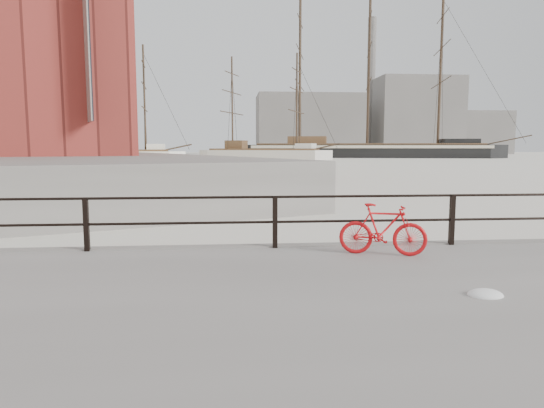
# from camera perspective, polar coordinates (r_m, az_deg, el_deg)

# --- Properties ---
(ground) EXTENTS (400.00, 400.00, 0.00)m
(ground) POSITION_cam_1_polar(r_m,az_deg,el_deg) (10.45, 19.87, -6.23)
(ground) COLOR white
(ground) RESTS_ON ground
(far_quay) EXTENTS (78.44, 148.07, 1.80)m
(far_quay) POSITION_cam_1_polar(r_m,az_deg,el_deg) (88.73, -28.72, 5.02)
(far_quay) COLOR gray
(far_quay) RESTS_ON ground
(guardrail) EXTENTS (28.00, 0.10, 1.00)m
(guardrail) POSITION_cam_1_polar(r_m,az_deg,el_deg) (10.17, 20.41, -1.73)
(guardrail) COLOR black
(guardrail) RESTS_ON promenade
(bicycle) EXTENTS (1.53, 0.69, 0.93)m
(bicycle) POSITION_cam_1_polar(r_m,az_deg,el_deg) (8.84, 12.90, -2.93)
(bicycle) COLOR red
(bicycle) RESTS_ON promenade
(barque_black) EXTENTS (67.05, 34.96, 35.92)m
(barque_black) POSITION_cam_1_polar(r_m,az_deg,el_deg) (106.37, 11.10, 5.38)
(barque_black) COLOR black
(barque_black) RESTS_ON ground
(schooner_mid) EXTENTS (29.81, 20.93, 19.88)m
(schooner_mid) POSITION_cam_1_polar(r_m,az_deg,el_deg) (90.73, -0.95, 5.29)
(schooner_mid) COLOR beige
(schooner_mid) RESTS_ON ground
(schooner_left) EXTENTS (26.78, 14.18, 19.43)m
(schooner_left) POSITION_cam_1_polar(r_m,az_deg,el_deg) (83.22, -18.60, 4.81)
(schooner_left) COLOR white
(schooner_left) RESTS_ON ground
(industrial_west) EXTENTS (32.00, 18.00, 18.00)m
(industrial_west) POSITION_cam_1_polar(r_m,az_deg,el_deg) (151.36, 4.41, 9.26)
(industrial_west) COLOR gray
(industrial_west) RESTS_ON ground
(industrial_mid) EXTENTS (26.00, 20.00, 24.00)m
(industrial_mid) POSITION_cam_1_polar(r_m,az_deg,el_deg) (165.54, 16.36, 9.83)
(industrial_mid) COLOR gray
(industrial_mid) RESTS_ON ground
(industrial_east) EXTENTS (20.00, 16.00, 14.00)m
(industrial_east) POSITION_cam_1_polar(r_m,az_deg,el_deg) (179.32, 22.65, 7.73)
(industrial_east) COLOR gray
(industrial_east) RESTS_ON ground
(smokestack) EXTENTS (2.80, 2.80, 44.00)m
(smokestack) POSITION_cam_1_polar(r_m,az_deg,el_deg) (167.01, 11.56, 13.38)
(smokestack) COLOR gray
(smokestack) RESTS_ON ground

